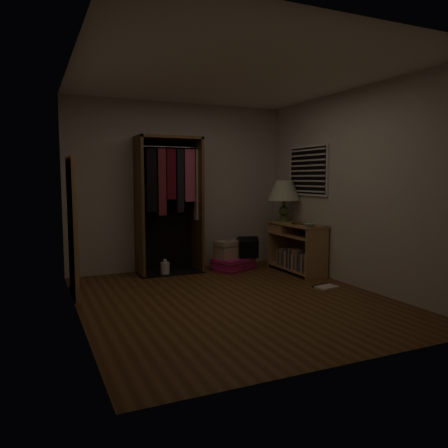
{
  "coord_description": "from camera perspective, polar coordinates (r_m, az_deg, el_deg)",
  "views": [
    {
      "loc": [
        -2.18,
        -4.57,
        1.44
      ],
      "look_at": [
        0.3,
        0.95,
        0.8
      ],
      "focal_mm": 35.0,
      "sensor_mm": 36.0,
      "label": 1
    }
  ],
  "objects": [
    {
      "name": "train_case",
      "position": [
        6.86,
        0.56,
        -3.31
      ],
      "size": [
        0.46,
        0.38,
        0.29
      ],
      "rotation": [
        0.0,
        0.0,
        0.27
      ],
      "color": "tan",
      "rests_on": "pink_suitcase"
    },
    {
      "name": "console_bookshelf",
      "position": [
        6.8,
        9.32,
        -2.82
      ],
      "size": [
        0.42,
        1.12,
        0.75
      ],
      "color": "#A57E50",
      "rests_on": "ground"
    },
    {
      "name": "floor_book",
      "position": [
        5.97,
        13.04,
        -7.96
      ],
      "size": [
        0.32,
        0.27,
        0.03
      ],
      "rotation": [
        0.0,
        0.0,
        0.16
      ],
      "color": "beige",
      "rests_on": "ground"
    },
    {
      "name": "pink_suitcase",
      "position": [
        6.88,
        1.23,
        -5.25
      ],
      "size": [
        0.74,
        0.66,
        0.19
      ],
      "rotation": [
        0.0,
        0.0,
        0.42
      ],
      "color": "#C5186C",
      "rests_on": "ground"
    },
    {
      "name": "brass_tray",
      "position": [
        6.65,
        10.0,
        0.06
      ],
      "size": [
        0.38,
        0.38,
        0.02
      ],
      "rotation": [
        0.0,
        0.0,
        -0.35
      ],
      "color": "#9F753D",
      "rests_on": "console_bookshelf"
    },
    {
      "name": "ceramic_bowl",
      "position": [
        6.38,
        11.09,
        -0.11
      ],
      "size": [
        0.18,
        0.18,
        0.04
      ],
      "primitive_type": "imported",
      "rotation": [
        0.0,
        0.0,
        0.12
      ],
      "color": "#9EBEA0",
      "rests_on": "console_bookshelf"
    },
    {
      "name": "black_bag",
      "position": [
        6.91,
        3.09,
        -2.96
      ],
      "size": [
        0.34,
        0.26,
        0.34
      ],
      "rotation": [
        0.0,
        0.0,
        -0.19
      ],
      "color": "black",
      "rests_on": "pink_suitcase"
    },
    {
      "name": "floor_mirror",
      "position": [
        5.63,
        -19.17,
        -0.32
      ],
      "size": [
        0.06,
        0.8,
        1.7
      ],
      "color": "tan",
      "rests_on": "ground"
    },
    {
      "name": "table_lamp",
      "position": [
        7.02,
        7.84,
        4.23
      ],
      "size": [
        0.68,
        0.68,
        0.65
      ],
      "rotation": [
        0.0,
        0.0,
        -0.38
      ],
      "color": "#415428",
      "rests_on": "console_bookshelf"
    },
    {
      "name": "open_wardrobe",
      "position": [
        6.65,
        -7.0,
        4.01
      ],
      "size": [
        1.0,
        0.5,
        2.05
      ],
      "color": "brown",
      "rests_on": "ground"
    },
    {
      "name": "ground",
      "position": [
        5.27,
        1.28,
        -9.83
      ],
      "size": [
        4.0,
        4.0,
        0.0
      ],
      "primitive_type": "plane",
      "color": "#533317",
      "rests_on": "ground"
    },
    {
      "name": "room_walls",
      "position": [
        5.14,
        1.87,
        6.7
      ],
      "size": [
        3.52,
        4.02,
        2.6
      ],
      "color": "beige",
      "rests_on": "ground"
    },
    {
      "name": "white_jug",
      "position": [
        6.57,
        -7.71,
        -5.78
      ],
      "size": [
        0.16,
        0.16,
        0.24
      ],
      "rotation": [
        0.0,
        0.0,
        0.18
      ],
      "color": "silver",
      "rests_on": "ground"
    }
  ]
}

